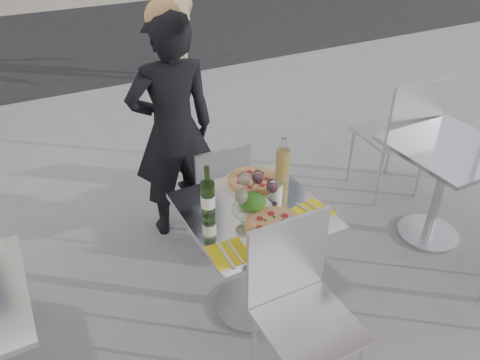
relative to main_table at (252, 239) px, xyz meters
name	(u,v)px	position (x,y,z in m)	size (l,w,h in m)	color
ground	(251,306)	(0.00, 0.00, -0.54)	(80.00, 80.00, 0.00)	slate
street_asphalt	(62,38)	(0.00, 6.50, -0.54)	(24.00, 5.00, 0.00)	black
main_table	(252,239)	(0.00, 0.00, 0.00)	(0.72, 0.72, 0.75)	#B7BABF
side_table_right	(444,173)	(1.50, 0.00, 0.00)	(0.72, 0.72, 0.75)	#B7BABF
chair_far	(218,187)	(0.08, 0.63, -0.05)	(0.38, 0.39, 0.83)	silver
chair_near	(299,298)	(-0.02, -0.50, 0.02)	(0.44, 0.45, 0.95)	silver
side_chair_rfar	(401,129)	(1.60, 0.53, 0.07)	(0.52, 0.53, 1.04)	silver
woman_diner	(173,131)	(-0.09, 0.96, 0.27)	(0.59, 0.39, 1.61)	black
pedestrian_b	(173,15)	(1.02, 3.87, 0.28)	(1.05, 0.61, 1.63)	tan
pizza_near	(275,225)	(0.03, -0.18, 0.22)	(0.31, 0.31, 0.02)	#E1B358
pizza_far	(253,182)	(0.12, 0.21, 0.23)	(0.34, 0.34, 0.03)	white
salad_plate	(252,203)	(0.00, 0.01, 0.25)	(0.22, 0.22, 0.09)	white
wine_bottle	(208,197)	(-0.23, 0.07, 0.32)	(0.08, 0.08, 0.29)	#325520
carafe	(283,165)	(0.27, 0.15, 0.33)	(0.08, 0.08, 0.29)	#D8B75C
sugar_shaker	(276,191)	(0.16, 0.02, 0.26)	(0.06, 0.06, 0.11)	white
wineglass_white_a	(241,197)	(-0.08, -0.01, 0.32)	(0.07, 0.07, 0.16)	white
wineglass_white_b	(244,180)	(0.01, 0.13, 0.32)	(0.07, 0.07, 0.16)	white
wineglass_red_a	(272,187)	(0.11, 0.00, 0.32)	(0.07, 0.07, 0.16)	white
wineglass_red_b	(258,178)	(0.09, 0.11, 0.32)	(0.07, 0.07, 0.16)	white
napkin_left	(229,253)	(-0.27, -0.25, 0.21)	(0.19, 0.20, 0.01)	yellow
napkin_right	(313,211)	(0.27, -0.17, 0.21)	(0.21, 0.21, 0.01)	yellow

